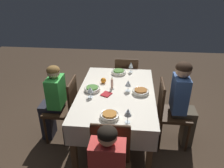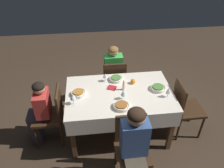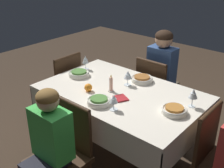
% 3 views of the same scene
% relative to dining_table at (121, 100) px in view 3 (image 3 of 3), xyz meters
% --- Properties ---
extents(ground_plane, '(8.00, 8.00, 0.00)m').
position_rel_dining_table_xyz_m(ground_plane, '(0.00, 0.00, -0.68)').
color(ground_plane, '#3D2D21').
extents(dining_table, '(1.47, 0.94, 0.78)m').
position_rel_dining_table_xyz_m(dining_table, '(0.00, 0.00, 0.00)').
color(dining_table, silver).
rests_on(dining_table, ground_plane).
extents(chair_south, '(0.40, 0.41, 0.90)m').
position_rel_dining_table_xyz_m(chair_south, '(0.05, -0.69, -0.18)').
color(chair_south, '#382314').
rests_on(chair_south, ground_plane).
extents(chair_west, '(0.41, 0.40, 0.90)m').
position_rel_dining_table_xyz_m(chair_west, '(-0.95, -0.01, -0.18)').
color(chair_west, '#382314').
rests_on(chair_west, ground_plane).
extents(chair_north, '(0.40, 0.41, 0.90)m').
position_rel_dining_table_xyz_m(chair_north, '(0.01, 0.69, -0.18)').
color(chair_north, '#382314').
rests_on(chair_north, ground_plane).
extents(chair_east, '(0.41, 0.40, 0.90)m').
position_rel_dining_table_xyz_m(chair_east, '(0.95, -0.09, -0.18)').
color(chair_east, '#382314').
rests_on(chair_east, ground_plane).
extents(person_adult_denim, '(0.30, 0.34, 1.18)m').
position_rel_dining_table_xyz_m(person_adult_denim, '(0.05, -0.84, -0.01)').
color(person_adult_denim, '#4C4233').
rests_on(person_adult_denim, ground_plane).
extents(person_child_green, '(0.30, 0.33, 1.08)m').
position_rel_dining_table_xyz_m(person_child_green, '(0.01, 0.85, -0.09)').
color(person_child_green, '#282833').
rests_on(person_child_green, ground_plane).
extents(bowl_south, '(0.21, 0.21, 0.06)m').
position_rel_dining_table_xyz_m(bowl_south, '(-0.02, -0.30, 0.12)').
color(bowl_south, silver).
rests_on(bowl_south, dining_table).
extents(wine_glass_south, '(0.08, 0.08, 0.15)m').
position_rel_dining_table_xyz_m(wine_glass_south, '(0.03, -0.14, 0.20)').
color(wine_glass_south, white).
rests_on(wine_glass_south, dining_table).
extents(bowl_west, '(0.20, 0.20, 0.06)m').
position_rel_dining_table_xyz_m(bowl_west, '(-0.56, 0.02, 0.12)').
color(bowl_west, silver).
rests_on(bowl_west, dining_table).
extents(wine_glass_west, '(0.07, 0.07, 0.16)m').
position_rel_dining_table_xyz_m(wine_glass_west, '(-0.62, -0.16, 0.21)').
color(wine_glass_west, white).
rests_on(wine_glass_west, dining_table).
extents(bowl_north, '(0.20, 0.20, 0.06)m').
position_rel_dining_table_xyz_m(bowl_north, '(-0.01, 0.30, 0.12)').
color(bowl_north, silver).
rests_on(bowl_north, dining_table).
extents(wine_glass_north, '(0.07, 0.07, 0.13)m').
position_rel_dining_table_xyz_m(wine_glass_north, '(-0.17, 0.29, 0.19)').
color(wine_glass_north, white).
rests_on(wine_glass_north, dining_table).
extents(bowl_east, '(0.21, 0.21, 0.06)m').
position_rel_dining_table_xyz_m(bowl_east, '(0.54, 0.01, 0.12)').
color(bowl_east, silver).
rests_on(bowl_east, dining_table).
extents(wine_glass_east, '(0.07, 0.07, 0.15)m').
position_rel_dining_table_xyz_m(wine_glass_east, '(0.62, -0.17, 0.20)').
color(wine_glass_east, white).
rests_on(wine_glass_east, dining_table).
extents(candle_centerpiece, '(0.06, 0.06, 0.16)m').
position_rel_dining_table_xyz_m(candle_centerpiece, '(0.06, 0.06, 0.15)').
color(candle_centerpiece, beige).
rests_on(candle_centerpiece, dining_table).
extents(orange_fruit, '(0.07, 0.07, 0.07)m').
position_rel_dining_table_xyz_m(orange_fruit, '(0.22, 0.19, 0.13)').
color(orange_fruit, orange).
rests_on(orange_fruit, dining_table).
extents(napkin_red_folded, '(0.15, 0.15, 0.01)m').
position_rel_dining_table_xyz_m(napkin_red_folded, '(-0.09, 0.11, 0.10)').
color(napkin_red_folded, '#AD2328').
rests_on(napkin_red_folded, dining_table).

